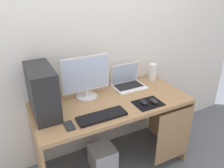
{
  "coord_description": "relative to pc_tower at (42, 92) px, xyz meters",
  "views": [
    {
      "loc": [
        -0.84,
        -1.64,
        1.84
      ],
      "look_at": [
        0.0,
        0.0,
        0.96
      ],
      "focal_mm": 36.05,
      "sensor_mm": 36.0,
      "label": 1
    }
  ],
  "objects": [
    {
      "name": "ground_plane",
      "position": [
        0.6,
        -0.07,
        -0.99
      ],
      "size": [
        8.0,
        8.0,
        0.0
      ],
      "primitive_type": "plane",
      "color": "slate"
    },
    {
      "name": "mouse_left",
      "position": [
        0.84,
        -0.26,
        -0.19
      ],
      "size": [
        0.06,
        0.1,
        0.03
      ],
      "primitive_type": "ellipsoid",
      "color": "black",
      "rests_on": "mousepad"
    },
    {
      "name": "cell_phone",
      "position": [
        0.13,
        -0.27,
        -0.21
      ],
      "size": [
        0.07,
        0.13,
        0.01
      ],
      "primitive_type": "cube",
      "color": "#232326",
      "rests_on": "desk"
    },
    {
      "name": "keyboard",
      "position": [
        0.41,
        -0.28,
        -0.2
      ],
      "size": [
        0.42,
        0.14,
        0.02
      ],
      "primitive_type": "cube",
      "color": "black",
      "rests_on": "desk"
    },
    {
      "name": "desk",
      "position": [
        0.62,
        -0.09,
        -0.37
      ],
      "size": [
        1.47,
        0.67,
        0.78
      ],
      "color": "#A37A51",
      "rests_on": "ground_plane"
    },
    {
      "name": "wall_back",
      "position": [
        0.61,
        0.3,
        0.31
      ],
      "size": [
        4.0,
        0.05,
        2.6
      ],
      "color": "silver",
      "rests_on": "ground_plane"
    },
    {
      "name": "subwoofer",
      "position": [
        0.49,
        -0.07,
        -0.86
      ],
      "size": [
        0.25,
        0.25,
        0.25
      ],
      "primitive_type": "cube",
      "color": "#B7BCC6",
      "rests_on": "ground_plane"
    },
    {
      "name": "mousepad",
      "position": [
        0.88,
        -0.27,
        -0.21
      ],
      "size": [
        0.26,
        0.2,
        0.0
      ],
      "primitive_type": "cube",
      "color": "black",
      "rests_on": "desk"
    },
    {
      "name": "monitor",
      "position": [
        0.42,
        0.11,
        -0.0
      ],
      "size": [
        0.47,
        0.2,
        0.41
      ],
      "color": "silver",
      "rests_on": "desk"
    },
    {
      "name": "mouse_right",
      "position": [
        0.93,
        -0.28,
        -0.19
      ],
      "size": [
        0.06,
        0.1,
        0.03
      ],
      "primitive_type": "ellipsoid",
      "color": "#232326",
      "rests_on": "mousepad"
    },
    {
      "name": "laptop",
      "position": [
        0.9,
        0.14,
        -0.16
      ],
      "size": [
        0.33,
        0.24,
        0.24
      ],
      "color": "white",
      "rests_on": "desk"
    },
    {
      "name": "pc_tower",
      "position": [
        0.0,
        0.0,
        0.0
      ],
      "size": [
        0.2,
        0.43,
        0.42
      ],
      "primitive_type": "cube",
      "color": "#232326",
      "rests_on": "desk"
    },
    {
      "name": "speaker",
      "position": [
        1.24,
        0.16,
        -0.12
      ],
      "size": [
        0.09,
        0.09,
        0.19
      ],
      "primitive_type": "cylinder",
      "color": "white",
      "rests_on": "desk"
    }
  ]
}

